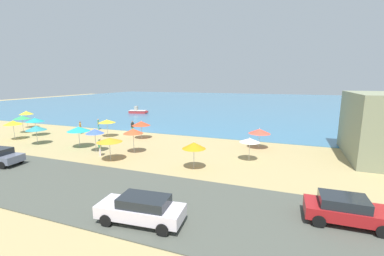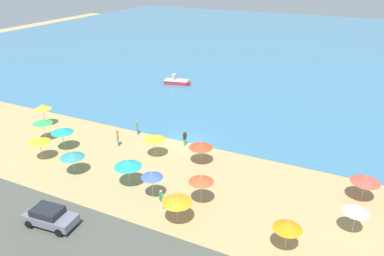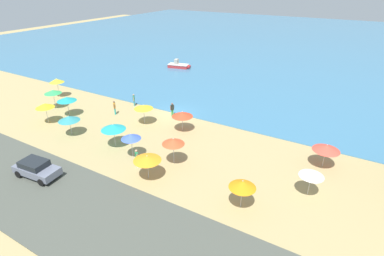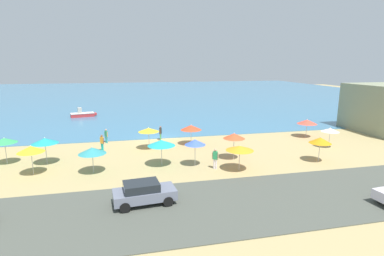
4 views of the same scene
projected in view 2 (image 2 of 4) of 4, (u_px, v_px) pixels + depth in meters
The scene contains 23 objects.
ground_plane at pixel (188, 142), 40.47m from camera, with size 160.00×160.00×0.00m, color tan.
sea at pixel (295, 46), 85.51m from camera, with size 150.00×110.00×0.05m, color teal.
coastal_road at pixel (71, 247), 25.72m from camera, with size 80.00×8.00×0.06m, color #4A4E45.
beach_umbrella_0 at pixel (128, 164), 32.05m from camera, with size 2.40×2.40×2.41m.
beach_umbrella_1 at pixel (72, 155), 33.92m from camera, with size 2.22×2.22×2.24m.
beach_umbrella_2 at pixel (201, 145), 35.63m from camera, with size 2.30×2.30×2.28m.
beach_umbrella_3 at pixel (366, 179), 30.12m from camera, with size 2.34×2.34×2.24m.
beach_umbrella_4 at pixel (288, 225), 24.75m from camera, with size 1.97×1.97×2.35m.
beach_umbrella_5 at pixel (177, 200), 27.46m from camera, with size 2.32×2.32×2.23m.
beach_umbrella_6 at pixel (42, 121), 40.20m from camera, with size 2.10×2.10×2.47m.
beach_umbrella_7 at pixel (39, 140), 36.24m from camera, with size 2.08×2.08×2.47m.
beach_umbrella_8 at pixel (42, 107), 43.66m from camera, with size 1.97×1.97×2.70m.
beach_umbrella_9 at pixel (357, 210), 26.40m from camera, with size 1.87×1.87×2.19m.
beach_umbrella_10 at pixel (201, 179), 29.52m from camera, with size 2.01×2.01×2.58m.
beach_umbrella_11 at pixel (152, 175), 30.31m from camera, with size 1.83×1.83×2.46m.
beach_umbrella_12 at pixel (155, 138), 36.84m from camera, with size 2.17×2.17×2.35m.
beach_umbrella_13 at pixel (62, 130), 38.20m from camera, with size 2.27×2.27×2.46m.
bather_0 at pixel (185, 137), 39.40m from camera, with size 0.32×0.54×1.70m.
bather_1 at pixel (118, 137), 39.38m from camera, with size 0.40×0.46×1.74m.
bather_2 at pixel (161, 198), 29.26m from camera, with size 0.47×0.39×1.79m.
bather_3 at pixel (137, 127), 42.02m from camera, with size 0.39×0.48×1.63m.
parked_car_2 at pixel (50, 216), 27.50m from camera, with size 4.06×2.16×1.46m.
skiff_nearshore at pixel (176, 81), 59.21m from camera, with size 4.32×2.47×1.54m.
Camera 2 is at (16.29, -32.38, 18.08)m, focal length 35.00 mm.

